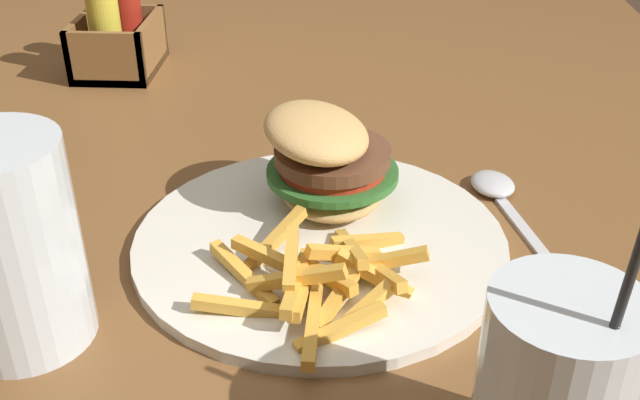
{
  "coord_description": "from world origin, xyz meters",
  "views": [
    {
      "loc": [
        -0.62,
        -0.17,
        1.13
      ],
      "look_at": [
        -0.1,
        -0.14,
        0.83
      ],
      "focal_mm": 42.0,
      "sensor_mm": 36.0,
      "label": 1
    }
  ],
  "objects_px": {
    "meal_plate_near": "(323,205)",
    "spoon": "(496,189)",
    "beer_glass": "(10,251)",
    "condiment_caddy": "(117,34)"
  },
  "relations": [
    {
      "from": "spoon",
      "to": "condiment_caddy",
      "type": "height_order",
      "value": "condiment_caddy"
    },
    {
      "from": "spoon",
      "to": "condiment_caddy",
      "type": "relative_size",
      "value": 1.2
    },
    {
      "from": "beer_glass",
      "to": "spoon",
      "type": "relative_size",
      "value": 0.95
    },
    {
      "from": "meal_plate_near",
      "to": "spoon",
      "type": "distance_m",
      "value": 0.18
    },
    {
      "from": "meal_plate_near",
      "to": "spoon",
      "type": "height_order",
      "value": "meal_plate_near"
    },
    {
      "from": "beer_glass",
      "to": "condiment_caddy",
      "type": "distance_m",
      "value": 0.52
    },
    {
      "from": "meal_plate_near",
      "to": "spoon",
      "type": "bearing_deg",
      "value": -65.39
    },
    {
      "from": "beer_glass",
      "to": "spoon",
      "type": "xyz_separation_m",
      "value": [
        0.22,
        -0.36,
        -0.06
      ]
    },
    {
      "from": "spoon",
      "to": "condiment_caddy",
      "type": "bearing_deg",
      "value": 41.61
    },
    {
      "from": "beer_glass",
      "to": "condiment_caddy",
      "type": "height_order",
      "value": "beer_glass"
    }
  ]
}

